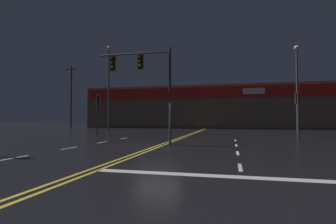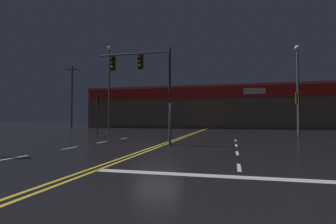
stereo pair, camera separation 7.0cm
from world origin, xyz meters
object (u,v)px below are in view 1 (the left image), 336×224
traffic_signal_corner_northwest (98,105)px  streetlight_near_left (109,78)px  streetlight_median_approach (297,77)px  traffic_signal_corner_northeast (298,104)px  traffic_signal_median (140,72)px

traffic_signal_corner_northwest → streetlight_near_left: 7.54m
traffic_signal_corner_northwest → streetlight_median_approach: size_ratio=0.44×
traffic_signal_corner_northwest → streetlight_median_approach: bearing=14.8°
traffic_signal_corner_northwest → streetlight_median_approach: 20.67m
traffic_signal_corner_northwest → traffic_signal_corner_northeast: bearing=0.7°
traffic_signal_corner_northeast → streetlight_median_approach: bearing=77.8°
traffic_signal_corner_northeast → streetlight_median_approach: (1.07, 4.98, 3.06)m
traffic_signal_corner_northeast → streetlight_near_left: bearing=163.8°
traffic_signal_corner_northeast → streetlight_near_left: 21.80m
traffic_signal_corner_northwest → traffic_signal_corner_northeast: size_ratio=1.05×
traffic_signal_median → streetlight_median_approach: 18.63m
traffic_signal_corner_northwest → streetlight_near_left: size_ratio=0.37×
streetlight_near_left → streetlight_median_approach: streetlight_near_left is taller
traffic_signal_corner_northwest → streetlight_near_left: bearing=106.8°
traffic_signal_median → streetlight_near_left: size_ratio=0.54×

